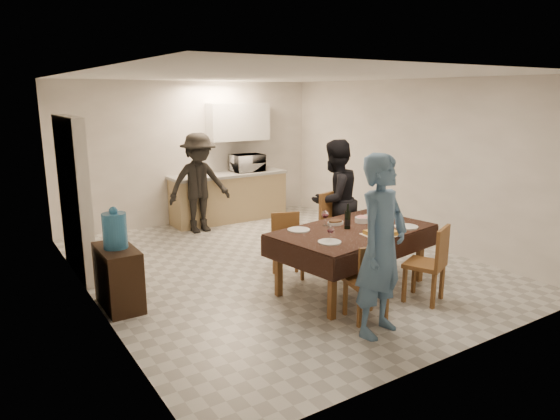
{
  "coord_description": "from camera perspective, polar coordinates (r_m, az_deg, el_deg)",
  "views": [
    {
      "loc": [
        -3.61,
        -5.67,
        2.37
      ],
      "look_at": [
        -0.16,
        -0.3,
        0.88
      ],
      "focal_mm": 32.0,
      "sensor_mm": 36.0,
      "label": 1
    }
  ],
  "objects": [
    {
      "name": "person_kitchen",
      "position": [
        8.73,
        -9.24,
        3.04
      ],
      "size": [
        1.12,
        0.64,
        1.73
      ],
      "primitive_type": "imported",
      "color": "black",
      "rests_on": "floor"
    },
    {
      "name": "savoury_tart",
      "position": [
        5.93,
        11.49,
        -2.57
      ],
      "size": [
        0.44,
        0.35,
        0.05
      ],
      "primitive_type": "cube",
      "rotation": [
        0.0,
        0.0,
        -0.1
      ],
      "color": "gold",
      "rests_on": "dining_table"
    },
    {
      "name": "mushroom_dish",
      "position": [
        6.31,
        6.35,
        -1.5
      ],
      "size": [
        0.2,
        0.2,
        0.04
      ],
      "primitive_type": "cylinder",
      "color": "silver",
      "rests_on": "dining_table"
    },
    {
      "name": "wall_left",
      "position": [
        5.87,
        -21.26,
        1.74
      ],
      "size": [
        0.02,
        6.0,
        2.6
      ],
      "primitive_type": "cube",
      "color": "white",
      "rests_on": "floor"
    },
    {
      "name": "wall_front",
      "position": [
        4.62,
        20.22,
        -1.09
      ],
      "size": [
        5.0,
        0.02,
        2.6
      ],
      "primitive_type": "cube",
      "color": "white",
      "rests_on": "floor"
    },
    {
      "name": "floor",
      "position": [
        7.13,
        -0.22,
        -6.28
      ],
      "size": [
        5.0,
        6.0,
        0.02
      ],
      "primitive_type": "cube",
      "color": "beige",
      "rests_on": "ground"
    },
    {
      "name": "plate_far_right",
      "position": [
        6.75,
        10.54,
        -0.78
      ],
      "size": [
        0.27,
        0.27,
        0.02
      ],
      "primitive_type": "cylinder",
      "color": "silver",
      "rests_on": "dining_table"
    },
    {
      "name": "wine_glass_b",
      "position": [
        6.66,
        10.55,
        -0.23
      ],
      "size": [
        0.08,
        0.08,
        0.18
      ],
      "primitive_type": null,
      "color": "white",
      "rests_on": "dining_table"
    },
    {
      "name": "microwave",
      "position": [
        9.63,
        -3.73,
        5.39
      ],
      "size": [
        0.6,
        0.4,
        0.33
      ],
      "primitive_type": "imported",
      "rotation": [
        0.0,
        0.0,
        3.14
      ],
      "color": "white",
      "rests_on": "kitchen_worktop"
    },
    {
      "name": "wine_glass_a",
      "position": [
        5.59,
        5.79,
        -2.67
      ],
      "size": [
        0.08,
        0.08,
        0.18
      ],
      "primitive_type": null,
      "color": "white",
      "rests_on": "dining_table"
    },
    {
      "name": "kitchen_base_cabinet",
      "position": [
        9.55,
        -5.84,
        1.36
      ],
      "size": [
        2.2,
        0.6,
        0.86
      ],
      "primitive_type": "cube",
      "color": "tan",
      "rests_on": "floor"
    },
    {
      "name": "wine_bottle",
      "position": [
        6.11,
        7.74,
        -0.71
      ],
      "size": [
        0.08,
        0.08,
        0.31
      ],
      "primitive_type": null,
      "color": "black",
      "rests_on": "dining_table"
    },
    {
      "name": "upper_cabinet",
      "position": [
        9.63,
        -4.81,
        10.01
      ],
      "size": [
        1.2,
        0.34,
        0.7
      ],
      "primitive_type": "cube",
      "color": "white",
      "rests_on": "wall_back"
    },
    {
      "name": "water_pitcher",
      "position": [
        6.31,
        11.08,
        -0.98
      ],
      "size": [
        0.12,
        0.12,
        0.18
      ],
      "primitive_type": "cylinder",
      "color": "white",
      "rests_on": "dining_table"
    },
    {
      "name": "plate_near_left",
      "position": [
        5.55,
        5.69,
        -3.66
      ],
      "size": [
        0.26,
        0.26,
        0.01
      ],
      "primitive_type": "cylinder",
      "color": "silver",
      "rests_on": "dining_table"
    },
    {
      "name": "person_far",
      "position": [
        7.24,
        6.23,
        1.13
      ],
      "size": [
        0.95,
        0.8,
        1.74
      ],
      "primitive_type": "imported",
      "rotation": [
        0.0,
        0.0,
        3.32
      ],
      "color": "black",
      "rests_on": "floor"
    },
    {
      "name": "console",
      "position": [
        5.96,
        -17.98,
        -7.34
      ],
      "size": [
        0.38,
        0.76,
        0.7
      ],
      "primitive_type": "cube",
      "color": "black",
      "rests_on": "floor"
    },
    {
      "name": "water_jug",
      "position": [
        5.8,
        -18.36,
        -2.26
      ],
      "size": [
        0.26,
        0.26,
        0.4
      ],
      "primitive_type": "cylinder",
      "color": "#3A87C0",
      "rests_on": "console"
    },
    {
      "name": "ceiling",
      "position": [
        6.73,
        -0.24,
        15.11
      ],
      "size": [
        5.0,
        6.0,
        0.02
      ],
      "primitive_type": "cube",
      "color": "white",
      "rests_on": "wall_back"
    },
    {
      "name": "chair_far_right",
      "position": [
        6.94,
        7.6,
        -1.51
      ],
      "size": [
        0.57,
        0.58,
        0.56
      ],
      "rotation": [
        0.0,
        0.0,
        3.41
      ],
      "color": "brown",
      "rests_on": "floor"
    },
    {
      "name": "person_near",
      "position": [
        5.0,
        11.52,
        -4.07
      ],
      "size": [
        0.76,
        0.6,
        1.83
      ],
      "primitive_type": "imported",
      "rotation": [
        0.0,
        0.0,
        0.28
      ],
      "color": "#4D7095",
      "rests_on": "floor"
    },
    {
      "name": "wall_back",
      "position": [
        9.45,
        -10.11,
        6.45
      ],
      "size": [
        5.0,
        0.02,
        2.6
      ],
      "primitive_type": "cube",
      "color": "white",
      "rests_on": "floor"
    },
    {
      "name": "wall_right",
      "position": [
        8.4,
        14.37,
        5.42
      ],
      "size": [
        0.02,
        6.0,
        2.6
      ],
      "primitive_type": "cube",
      "color": "white",
      "rests_on": "floor"
    },
    {
      "name": "salad_bowl",
      "position": [
        6.46,
        9.33,
        -1.11
      ],
      "size": [
        0.18,
        0.18,
        0.07
      ],
      "primitive_type": "cylinder",
      "color": "silver",
      "rests_on": "dining_table"
    },
    {
      "name": "wine_glass_c",
      "position": [
        6.22,
        5.18,
        -0.92
      ],
      "size": [
        0.09,
        0.09,
        0.2
      ],
      "primitive_type": null,
      "color": "white",
      "rests_on": "dining_table"
    },
    {
      "name": "kitchen_worktop",
      "position": [
        9.47,
        -5.9,
        4.06
      ],
      "size": [
        2.24,
        0.64,
        0.05
      ],
      "primitive_type": "cube",
      "color": "#9F9F9A",
      "rests_on": "kitchen_base_cabinet"
    },
    {
      "name": "plate_far_left",
      "position": [
        6.01,
        2.14,
        -2.28
      ],
      "size": [
        0.27,
        0.27,
        0.02
      ],
      "primitive_type": "cylinder",
      "color": "silver",
      "rests_on": "dining_table"
    },
    {
      "name": "stub_partition",
      "position": [
        7.1,
        -22.47,
        1.41
      ],
      "size": [
        0.15,
        1.4,
        2.1
      ],
      "primitive_type": "cube",
      "color": "silver",
      "rests_on": "floor"
    },
    {
      "name": "dining_table",
      "position": [
        6.15,
        8.34,
        -2.47
      ],
      "size": [
        2.12,
        1.44,
        0.76
      ],
      "rotation": [
        0.0,
        0.0,
        0.16
      ],
      "color": "black",
      "rests_on": "floor"
    },
    {
      "name": "chair_near_left",
      "position": [
        5.34,
        10.48,
        -7.25
      ],
      "size": [
        0.47,
        0.47,
        0.47
      ],
      "rotation": [
        0.0,
        0.0,
        -0.22
      ],
      "color": "brown",
      "rests_on": "floor"
    },
    {
      "name": "plate_near_right",
      "position": [
        6.34,
        14.24,
        -1.86
      ],
      "size": [
        0.29,
        0.29,
        0.02
      ],
      "primitive_type": "cylinder",
      "color": "silver",
      "rests_on": "dining_table"
    },
    {
      "name": "chair_near_right",
      "position": [
        5.95,
        16.89,
        -5.17
      ],
      "size": [
        0.55,
        0.56,
        0.49
      ],
      "rotation": [
        0.0,
        0.0,
        0.42
      ],
      "color": "brown",
      "rests_on": "floor"
    },
    {
      "name": "chair_far_left",
      "position": [
        6.46,
        1.34,
        -3.57
      ],
      "size": [
        0.49,
        0.5,
        0.45
      ],
      "rotation": [
        0.0,
        0.0,
        2.78
      ],
      "color": "brown",
      "rests_on": "floor"
    }
  ]
}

